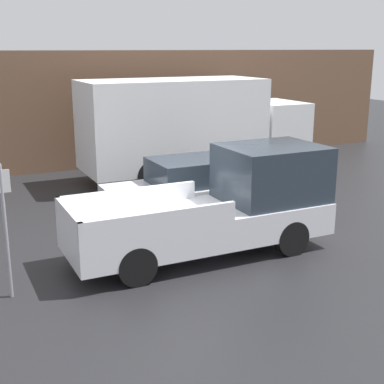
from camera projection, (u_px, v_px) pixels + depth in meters
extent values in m
plane|color=#232326|center=(168.00, 247.00, 12.00)|extent=(60.00, 60.00, 0.00)
cube|color=brown|center=(70.00, 112.00, 19.05)|extent=(28.00, 0.15, 4.24)
cube|color=silver|center=(200.00, 224.00, 11.39)|extent=(5.68, 1.92, 0.68)
cube|color=#28333D|center=(271.00, 173.00, 11.88)|extent=(2.16, 1.81, 1.22)
cube|color=silver|center=(129.00, 197.00, 11.50)|extent=(3.13, 0.10, 0.38)
cube|color=silver|center=(161.00, 221.00, 9.92)|extent=(3.13, 0.10, 0.38)
cube|color=silver|center=(68.00, 218.00, 10.08)|extent=(0.10, 1.92, 0.38)
cylinder|color=black|center=(250.00, 216.00, 12.94)|extent=(0.77, 0.26, 0.77)
cylinder|color=black|center=(291.00, 238.00, 11.47)|extent=(0.77, 0.26, 0.77)
cylinder|color=black|center=(109.00, 238.00, 11.46)|extent=(0.77, 0.26, 0.77)
cylinder|color=black|center=(136.00, 266.00, 9.99)|extent=(0.77, 0.26, 0.77)
cube|color=silver|center=(197.00, 194.00, 14.16)|extent=(4.86, 1.86, 0.62)
cube|color=#28333D|center=(202.00, 170.00, 14.06)|extent=(2.67, 1.63, 0.65)
cylinder|color=black|center=(231.00, 190.00, 15.58)|extent=(0.65, 0.22, 0.65)
cylinder|color=black|center=(262.00, 204.00, 14.14)|extent=(0.65, 0.22, 0.65)
cylinder|color=black|center=(133.00, 202.00, 14.32)|extent=(0.65, 0.22, 0.65)
cylinder|color=black|center=(156.00, 220.00, 12.88)|extent=(0.65, 0.22, 0.65)
cube|color=white|center=(273.00, 129.00, 19.34)|extent=(1.72, 2.39, 1.97)
cube|color=white|center=(173.00, 123.00, 17.56)|extent=(5.93, 2.51, 2.86)
cylinder|color=black|center=(249.00, 151.00, 20.44)|extent=(1.03, 0.30, 1.03)
cylinder|color=black|center=(283.00, 162.00, 18.49)|extent=(1.03, 0.30, 1.03)
cylinder|color=black|center=(128.00, 162.00, 18.39)|extent=(1.03, 0.30, 1.03)
cylinder|color=black|center=(152.00, 176.00, 16.44)|extent=(1.03, 0.30, 1.03)
cylinder|color=gray|center=(6.00, 233.00, 9.29)|extent=(0.07, 0.07, 2.44)
cube|color=silver|center=(1.00, 182.00, 9.03)|extent=(0.30, 0.02, 0.40)
cube|color=gold|center=(129.00, 153.00, 20.03)|extent=(0.45, 0.40, 1.04)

